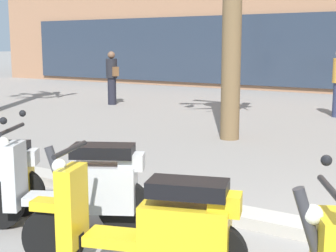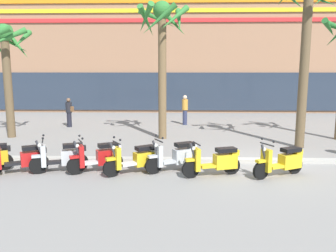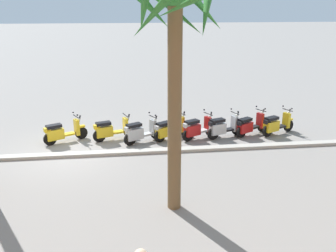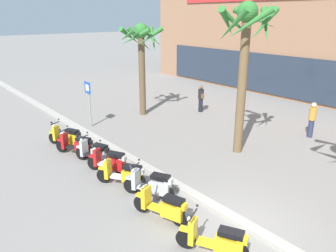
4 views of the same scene
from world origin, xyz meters
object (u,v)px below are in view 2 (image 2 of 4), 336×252
at_px(scooter_silver_far_back, 64,157).
at_px(palm_tree_mid_walkway, 6,53).
at_px(scooter_yellow_mid_centre, 216,161).
at_px(palm_tree_far_corner, 162,37).
at_px(pedestrian_window_shopping, 69,112).
at_px(scooter_yellow_gap_after_mid, 283,161).
at_px(scooter_red_tail_end, 22,159).
at_px(scooter_yellow_second_in_line, 136,159).
at_px(scooter_silver_last_in_row, 176,156).
at_px(pedestrian_strolling_near_curb, 185,109).
at_px(palm_tree_by_mall_entrance, 307,22).
at_px(scooter_red_mid_front, 100,157).

bearing_deg(scooter_silver_far_back, palm_tree_mid_walkway, 128.80).
distance_m(scooter_yellow_mid_centre, palm_tree_far_corner, 7.23).
bearing_deg(pedestrian_window_shopping, scooter_yellow_gap_after_mid, -43.26).
xyz_separation_m(scooter_red_tail_end, scooter_silver_far_back, (1.24, 0.17, 0.02)).
distance_m(scooter_red_tail_end, scooter_yellow_second_in_line, 3.51).
height_order(scooter_red_tail_end, palm_tree_mid_walkway, palm_tree_mid_walkway).
relative_size(scooter_silver_far_back, scooter_silver_last_in_row, 1.04).
bearing_deg(palm_tree_mid_walkway, scooter_yellow_mid_centre, -32.19).
xyz_separation_m(scooter_yellow_second_in_line, pedestrian_strolling_near_curb, (1.66, 9.52, 0.47)).
height_order(scooter_silver_last_in_row, pedestrian_strolling_near_curb, pedestrian_strolling_near_curb).
distance_m(palm_tree_by_mall_entrance, pedestrian_window_shopping, 12.80).
height_order(scooter_yellow_mid_centre, palm_tree_far_corner, palm_tree_far_corner).
xyz_separation_m(scooter_yellow_second_in_line, scooter_yellow_mid_centre, (2.42, -0.20, 0.00)).
bearing_deg(scooter_red_tail_end, scooter_yellow_second_in_line, 1.57).
bearing_deg(palm_tree_far_corner, scooter_red_mid_front, -107.80).
bearing_deg(palm_tree_mid_walkway, palm_tree_far_corner, -0.70).
height_order(scooter_yellow_second_in_line, pedestrian_window_shopping, pedestrian_window_shopping).
distance_m(scooter_red_tail_end, pedestrian_window_shopping, 8.75).
xyz_separation_m(scooter_yellow_second_in_line, scooter_yellow_gap_after_mid, (4.40, -0.15, 0.01)).
xyz_separation_m(scooter_red_tail_end, scooter_silver_last_in_row, (4.74, 0.37, 0.02)).
distance_m(scooter_red_mid_front, palm_tree_by_mall_entrance, 9.40).
height_order(scooter_yellow_mid_centre, pedestrian_window_shopping, pedestrian_window_shopping).
xyz_separation_m(scooter_silver_far_back, scooter_yellow_second_in_line, (2.27, -0.07, -0.02)).
xyz_separation_m(scooter_red_tail_end, scooter_yellow_mid_centre, (5.94, -0.11, 0.00)).
relative_size(scooter_silver_far_back, scooter_yellow_second_in_line, 1.05).
bearing_deg(scooter_yellow_mid_centre, palm_tree_mid_walkway, 147.81).
bearing_deg(palm_tree_far_corner, scooter_yellow_second_in_line, -95.81).
xyz_separation_m(scooter_silver_far_back, palm_tree_by_mall_entrance, (8.54, 3.62, 4.52)).
distance_m(palm_tree_far_corner, palm_tree_by_mall_entrance, 5.98).
xyz_separation_m(scooter_red_tail_end, palm_tree_by_mall_entrance, (9.78, 3.79, 4.54)).
xyz_separation_m(scooter_silver_last_in_row, pedestrian_window_shopping, (-6.06, 8.27, 0.39)).
relative_size(scooter_silver_far_back, scooter_red_mid_front, 1.06).
distance_m(palm_tree_mid_walkway, palm_tree_far_corner, 7.22).
relative_size(scooter_red_tail_end, pedestrian_strolling_near_curb, 0.97).
bearing_deg(scooter_yellow_mid_centre, pedestrian_strolling_near_curb, 94.49).
bearing_deg(scooter_yellow_second_in_line, palm_tree_mid_walkway, 140.34).
bearing_deg(scooter_red_mid_front, palm_tree_by_mall_entrance, 25.78).
height_order(scooter_red_mid_front, scooter_yellow_mid_centre, scooter_red_mid_front).
bearing_deg(scooter_yellow_gap_after_mid, scooter_red_tail_end, 179.63).
xyz_separation_m(scooter_yellow_second_in_line, palm_tree_far_corner, (0.55, 5.41, 4.15)).
bearing_deg(pedestrian_strolling_near_curb, scooter_silver_last_in_row, -92.68).
bearing_deg(scooter_yellow_gap_after_mid, palm_tree_far_corner, 124.72).
xyz_separation_m(scooter_yellow_mid_centre, pedestrian_window_shopping, (-7.26, 8.74, 0.41)).
bearing_deg(scooter_silver_far_back, palm_tree_far_corner, 62.13).
height_order(scooter_yellow_second_in_line, scooter_silver_last_in_row, same).
bearing_deg(scooter_silver_far_back, pedestrian_strolling_near_curb, 67.40).
height_order(scooter_red_tail_end, scooter_yellow_gap_after_mid, same).
height_order(scooter_silver_last_in_row, pedestrian_window_shopping, pedestrian_window_shopping).
height_order(scooter_red_mid_front, palm_tree_by_mall_entrance, palm_tree_by_mall_entrance).
height_order(scooter_silver_last_in_row, palm_tree_far_corner, palm_tree_far_corner).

